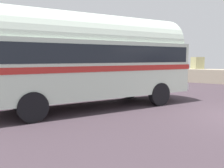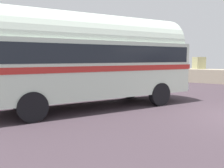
# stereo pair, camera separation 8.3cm
# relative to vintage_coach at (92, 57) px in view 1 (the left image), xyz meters

# --- Properties ---
(vintage_coach) EXTENTS (5.77, 8.79, 3.70)m
(vintage_coach) POSITION_rel_vintage_coach_xyz_m (0.00, 0.00, 0.00)
(vintage_coach) COLOR black
(vintage_coach) RESTS_ON ground
(second_coach) EXTENTS (6.19, 8.68, 3.70)m
(second_coach) POSITION_rel_vintage_coach_xyz_m (-3.97, -0.54, 0.00)
(second_coach) COLOR black
(second_coach) RESTS_ON ground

